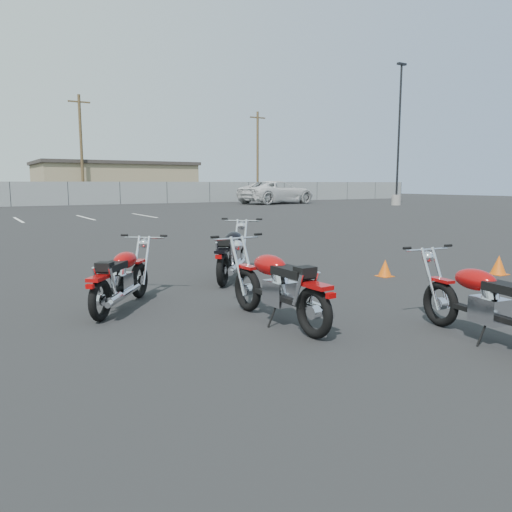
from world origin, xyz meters
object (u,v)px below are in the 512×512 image
motorcycle_rear_red (487,303)px  white_van (277,186)px  motorcycle_second_black (232,253)px  motorcycle_front_red (122,278)px  motorcycle_third_red (279,286)px

motorcycle_rear_red → white_van: white_van is taller
motorcycle_second_black → motorcycle_front_red: bearing=-154.2°
motorcycle_rear_red → white_van: 36.53m
motorcycle_rear_red → white_van: (18.17, 31.67, 1.05)m
motorcycle_front_red → motorcycle_third_red: bearing=-50.0°
motorcycle_second_black → motorcycle_third_red: bearing=-107.1°
motorcycle_second_black → motorcycle_third_red: (-0.86, -2.78, -0.01)m
motorcycle_front_red → white_van: bearing=53.3°
motorcycle_third_red → motorcycle_rear_red: bearing=-49.4°
motorcycle_second_black → motorcycle_rear_red: size_ratio=0.96×
white_van → motorcycle_rear_red: bearing=140.3°
motorcycle_front_red → motorcycle_third_red: size_ratio=0.82×
motorcycle_second_black → motorcycle_third_red: 2.91m
motorcycle_front_red → white_van: white_van is taller
motorcycle_front_red → white_van: 35.26m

